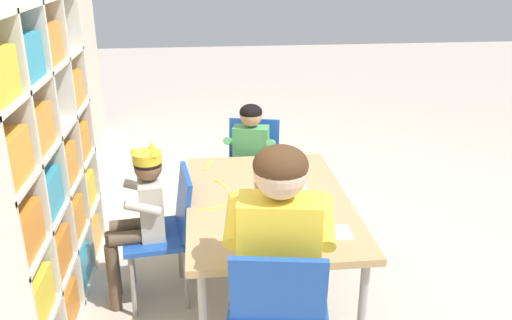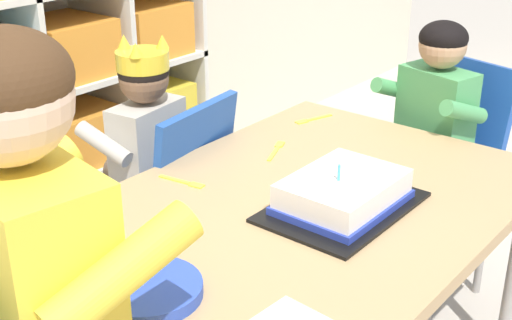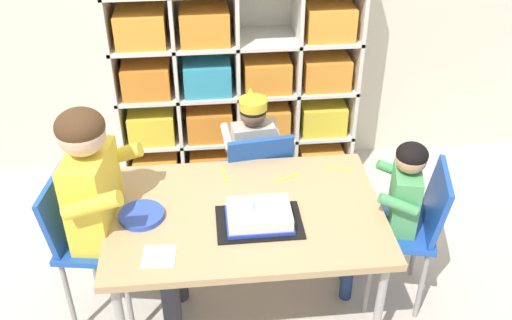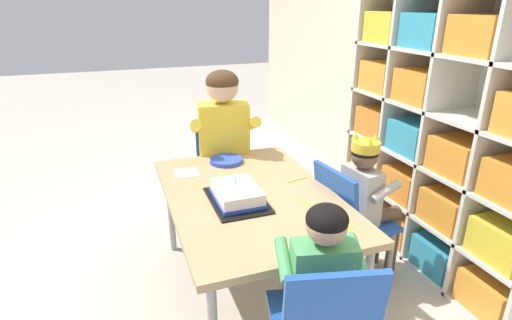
# 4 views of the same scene
# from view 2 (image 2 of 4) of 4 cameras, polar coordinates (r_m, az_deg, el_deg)

# --- Properties ---
(storage_cubby_shelf) EXTENTS (1.37, 0.34, 1.50)m
(storage_cubby_shelf) POSITION_cam_2_polar(r_m,az_deg,el_deg) (2.27, -19.50, 7.39)
(storage_cubby_shelf) COLOR silver
(storage_cubby_shelf) RESTS_ON ground
(activity_table) EXTENTS (1.17, 0.78, 0.57)m
(activity_table) POSITION_cam_2_polar(r_m,az_deg,el_deg) (1.55, 3.27, -5.07)
(activity_table) COLOR tan
(activity_table) RESTS_ON ground
(classroom_chair_blue) EXTENTS (0.39, 0.38, 0.68)m
(classroom_chair_blue) POSITION_cam_2_polar(r_m,az_deg,el_deg) (1.96, -6.98, -2.91)
(classroom_chair_blue) COLOR #1E4CA8
(classroom_chair_blue) RESTS_ON ground
(child_with_crown) EXTENTS (0.31, 0.32, 0.84)m
(child_with_crown) POSITION_cam_2_polar(r_m,az_deg,el_deg) (1.98, -9.73, 1.06)
(child_with_crown) COLOR #B2ADA3
(child_with_crown) RESTS_ON ground
(adult_helper_seated) EXTENTS (0.46, 0.44, 1.07)m
(adult_helper_seated) POSITION_cam_2_polar(r_m,az_deg,el_deg) (1.15, -14.83, -8.98)
(adult_helper_seated) COLOR yellow
(adult_helper_seated) RESTS_ON ground
(classroom_chair_guest_side) EXTENTS (0.39, 0.40, 0.72)m
(classroom_chair_guest_side) POSITION_cam_2_polar(r_m,az_deg,el_deg) (2.18, 14.89, 0.43)
(classroom_chair_guest_side) COLOR #1E4CA8
(classroom_chair_guest_side) RESTS_ON ground
(guest_at_table_side) EXTENTS (0.33, 0.33, 0.85)m
(guest_at_table_side) POSITION_cam_2_polar(r_m,az_deg,el_deg) (2.07, 13.37, 2.52)
(guest_at_table_side) COLOR #4C9E5B
(guest_at_table_side) RESTS_ON ground
(birthday_cake_on_tray) EXTENTS (0.35, 0.24, 0.11)m
(birthday_cake_on_tray) POSITION_cam_2_polar(r_m,az_deg,el_deg) (1.51, 7.06, -2.87)
(birthday_cake_on_tray) COLOR black
(birthday_cake_on_tray) RESTS_ON activity_table
(paper_plate_stack) EXTENTS (0.19, 0.19, 0.02)m
(paper_plate_stack) POSITION_cam_2_polar(r_m,az_deg,el_deg) (1.25, -8.88, -10.31)
(paper_plate_stack) COLOR blue
(paper_plate_stack) RESTS_ON activity_table
(fork_by_napkin) EXTENTS (0.03, 0.12, 0.00)m
(fork_by_napkin) POSITION_cam_2_polar(r_m,az_deg,el_deg) (1.64, -5.85, -1.80)
(fork_by_napkin) COLOR yellow
(fork_by_napkin) RESTS_ON activity_table
(fork_scattered_mid_table) EXTENTS (0.12, 0.06, 0.00)m
(fork_scattered_mid_table) POSITION_cam_2_polar(r_m,az_deg,el_deg) (1.81, 1.66, 0.85)
(fork_scattered_mid_table) COLOR yellow
(fork_scattered_mid_table) RESTS_ON activity_table
(fork_near_child_seat) EXTENTS (0.12, 0.05, 0.00)m
(fork_near_child_seat) POSITION_cam_2_polar(r_m,az_deg,el_deg) (2.02, 4.54, 3.30)
(fork_near_child_seat) COLOR yellow
(fork_near_child_seat) RESTS_ON activity_table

